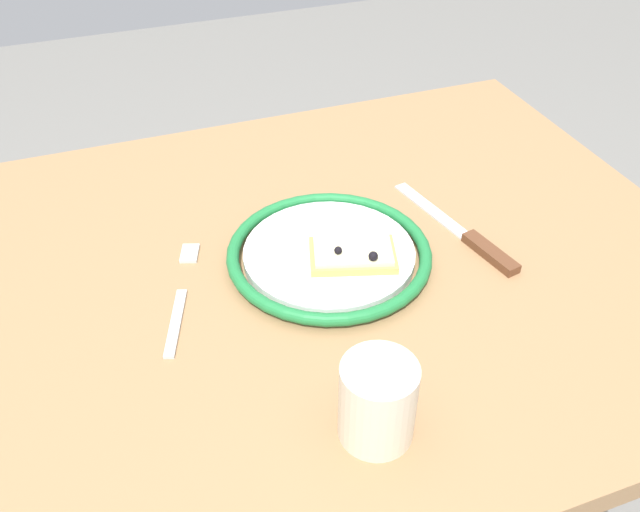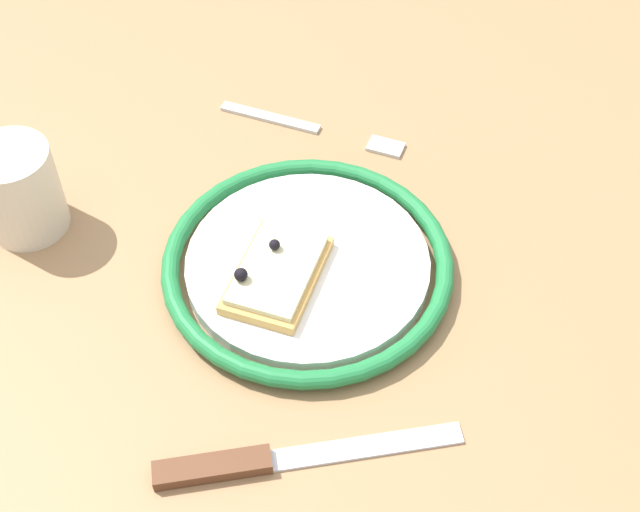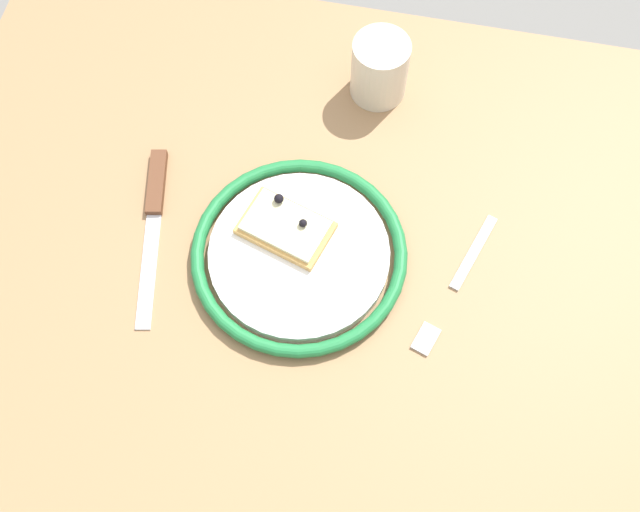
% 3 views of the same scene
% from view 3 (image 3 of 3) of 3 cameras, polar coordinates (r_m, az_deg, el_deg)
% --- Properties ---
extents(ground_plane, '(6.00, 6.00, 0.00)m').
position_cam_3_polar(ground_plane, '(1.68, 0.23, -11.19)').
color(ground_plane, slate).
extents(dining_table, '(1.05, 0.80, 0.77)m').
position_cam_3_polar(dining_table, '(1.04, 0.36, -2.69)').
color(dining_table, '#936D47').
rests_on(dining_table, ground_plane).
extents(plate, '(0.26, 0.26, 0.02)m').
position_cam_3_polar(plate, '(0.95, -1.52, 0.18)').
color(plate, white).
rests_on(plate, dining_table).
extents(pizza_slice_near, '(0.12, 0.10, 0.03)m').
position_cam_3_polar(pizza_slice_near, '(0.95, -2.51, 2.13)').
color(pizza_slice_near, tan).
rests_on(pizza_slice_near, plate).
extents(knife, '(0.07, 0.24, 0.01)m').
position_cam_3_polar(knife, '(1.00, -11.93, 3.60)').
color(knife, silver).
rests_on(knife, dining_table).
extents(fork, '(0.08, 0.20, 0.00)m').
position_cam_3_polar(fork, '(0.95, 9.87, -2.01)').
color(fork, '#BDBDBD').
rests_on(fork, dining_table).
extents(cup, '(0.07, 0.07, 0.09)m').
position_cam_3_polar(cup, '(1.05, 4.35, 13.42)').
color(cup, beige).
rests_on(cup, dining_table).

